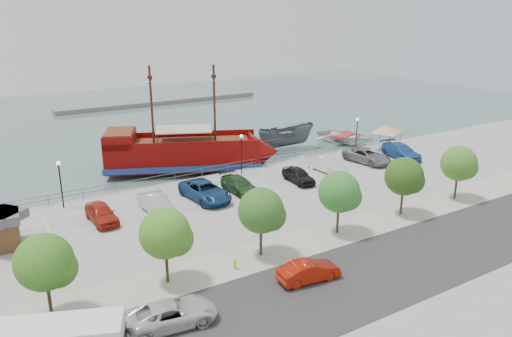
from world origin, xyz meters
TOP-DOWN VIEW (x-y plane):
  - ground at (0.00, 0.00)m, footprint 160.00×160.00m
  - land_slab at (0.00, -21.00)m, footprint 100.00×58.00m
  - street at (0.00, -16.00)m, footprint 100.00×8.00m
  - sidewalk at (0.00, -10.00)m, footprint 100.00×4.00m
  - seawall_railing at (0.00, 7.80)m, footprint 50.00×0.06m
  - far_shore at (10.00, 55.00)m, footprint 40.00×3.00m
  - pirate_ship at (-2.32, 12.80)m, footprint 19.87×12.74m
  - patrol_boat at (11.58, 14.91)m, footprint 8.26×4.21m
  - speedboat at (20.24, 13.34)m, footprint 7.78×9.30m
  - dock_west at (-12.88, 9.20)m, footprint 7.48×3.43m
  - dock_mid at (9.12, 9.20)m, footprint 6.70×3.57m
  - dock_east at (14.81, 9.20)m, footprint 7.62×2.95m
  - canopy_tent at (19.93, 5.58)m, footprint 5.41×5.41m
  - street_van at (-16.51, -14.36)m, footprint 5.29×2.89m
  - street_sedan at (-7.25, -14.54)m, footprint 4.26×1.90m
  - fire_hydrant at (-10.54, -10.80)m, footprint 0.25×0.25m
  - lamp_post_left at (-18.00, 6.50)m, footprint 0.36×0.36m
  - lamp_post_mid at (0.00, 6.50)m, footprint 0.36×0.36m
  - lamp_post_right at (16.00, 6.50)m, footprint 0.36×0.36m
  - tree_a at (-21.85, -10.07)m, footprint 3.30×3.20m
  - tree_b at (-14.85, -10.07)m, footprint 3.30×3.20m
  - tree_c at (-7.85, -10.07)m, footprint 3.30×3.20m
  - tree_d at (-0.85, -10.07)m, footprint 3.30×3.20m
  - tree_e at (6.15, -10.07)m, footprint 3.30×3.20m
  - tree_f at (13.15, -10.07)m, footprint 3.30×3.20m
  - parked_car_a at (-15.96, 1.68)m, footprint 2.02×4.59m
  - parked_car_b at (-11.42, 1.24)m, footprint 1.91×4.95m
  - parked_car_c at (-6.54, 1.83)m, footprint 3.29×6.23m
  - parked_car_d at (-2.93, 1.87)m, footprint 2.11×5.00m
  - parked_car_e at (3.52, 1.23)m, footprint 2.15×4.55m
  - parked_car_f at (8.19, 2.49)m, footprint 2.01×5.01m
  - parked_car_g at (14.17, 2.65)m, footprint 3.41×6.05m
  - parked_car_h at (18.82, 1.87)m, footprint 3.22×5.97m

SIDE VIEW (x-z plane):
  - ground at x=0.00m, z-range -1.00..-1.00m
  - dock_mid at x=9.12m, z-range -1.00..-0.63m
  - dock_west at x=-12.88m, z-range -1.00..-0.59m
  - dock_east at x=14.81m, z-range -1.00..-0.58m
  - land_slab at x=0.00m, z-range -1.20..0.00m
  - far_shore at x=10.00m, z-range -1.00..-0.20m
  - speedboat at x=20.24m, z-range -1.00..0.66m
  - street at x=0.00m, z-range -0.01..0.03m
  - sidewalk at x=0.00m, z-range -0.01..0.04m
  - fire_hydrant at x=-10.54m, z-range 0.03..0.77m
  - patrol_boat at x=11.58m, z-range -1.00..2.05m
  - seawall_railing at x=0.00m, z-range 0.03..1.03m
  - street_sedan at x=-7.25m, z-range 0.00..1.36m
  - street_van at x=-16.51m, z-range 0.00..1.41m
  - parked_car_d at x=-2.93m, z-range 0.00..1.44m
  - parked_car_e at x=3.52m, z-range 0.00..1.50m
  - parked_car_a at x=-15.96m, z-range 0.00..1.54m
  - parked_car_g at x=14.17m, z-range 0.00..1.60m
  - parked_car_b at x=-11.42m, z-range 0.00..1.61m
  - parked_car_f at x=8.19m, z-range 0.00..1.62m
  - parked_car_h at x=18.82m, z-range 0.00..1.64m
  - parked_car_c at x=-6.54m, z-range 0.00..1.67m
  - pirate_ship at x=-2.32m, z-range -5.14..7.31m
  - lamp_post_left at x=-18.00m, z-range 0.80..5.08m
  - lamp_post_mid at x=0.00m, z-range 0.80..5.08m
  - lamp_post_right at x=16.00m, z-range 0.80..5.08m
  - canopy_tent at x=19.93m, z-range 1.31..4.84m
  - tree_a at x=-21.85m, z-range 0.80..5.80m
  - tree_b at x=-14.85m, z-range 0.80..5.80m
  - tree_c at x=-7.85m, z-range 0.80..5.80m
  - tree_d at x=-0.85m, z-range 0.80..5.80m
  - tree_e at x=6.15m, z-range 0.80..5.80m
  - tree_f at x=13.15m, z-range 0.80..5.80m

